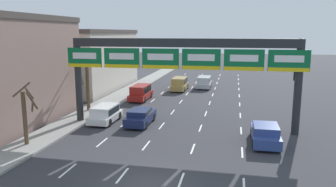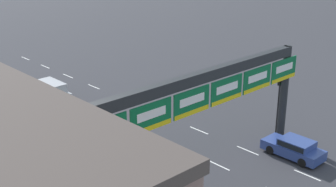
# 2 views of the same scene
# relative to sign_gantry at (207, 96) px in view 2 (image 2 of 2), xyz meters

# --- Properties ---
(lane_dashes) EXTENTS (10.02, 67.00, 0.01)m
(lane_dashes) POSITION_rel_sign_gantry_xyz_m (-0.00, 2.65, -5.67)
(lane_dashes) COLOR white
(lane_dashes) RESTS_ON ground_plane
(sign_gantry) EXTENTS (19.44, 0.70, 7.35)m
(sign_gantry) POSITION_rel_sign_gantry_xyz_m (0.00, 0.00, 0.00)
(sign_gantry) COLOR #232628
(sign_gantry) RESTS_ON ground_plane
(suv_red) EXTENTS (1.90, 4.68, 1.75)m
(suv_red) POSITION_rel_sign_gantry_xyz_m (-6.45, 10.31, -4.70)
(suv_red) COLOR maroon
(suv_red) RESTS_ON ground_plane
(car_navy) EXTENTS (1.82, 4.33, 1.36)m
(car_navy) POSITION_rel_sign_gantry_xyz_m (-3.55, 0.23, -4.94)
(car_navy) COLOR #19234C
(car_navy) RESTS_ON ground_plane
(car_blue) EXTENTS (1.89, 4.44, 1.42)m
(car_blue) POSITION_rel_sign_gantry_xyz_m (6.56, -2.74, -4.91)
(car_blue) COLOR navy
(car_blue) RESTS_ON ground_plane
(suv_gold) EXTENTS (1.93, 4.87, 1.75)m
(suv_gold) POSITION_rel_sign_gantry_xyz_m (-3.06, 17.65, -4.70)
(suv_gold) COLOR #A88947
(suv_gold) RESTS_ON ground_plane
(suv_silver) EXTENTS (1.93, 4.63, 1.63)m
(suv_silver) POSITION_rel_sign_gantry_xyz_m (0.07, 20.22, -4.76)
(suv_silver) COLOR #B7B7BC
(suv_silver) RESTS_ON ground_plane
(traffic_light_near_gantry) EXTENTS (0.30, 0.35, 5.08)m
(traffic_light_near_gantry) POSITION_rel_sign_gantry_xyz_m (8.88, 0.37, -2.07)
(traffic_light_near_gantry) COLOR black
(traffic_light_near_gantry) RESTS_ON ground_plane
(tree_bare_closest) EXTENTS (1.87, 1.87, 5.43)m
(tree_bare_closest) POSITION_rel_sign_gantry_xyz_m (-10.03, 3.69, -2.85)
(tree_bare_closest) COLOR brown
(tree_bare_closest) RESTS_ON sidewalk_left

